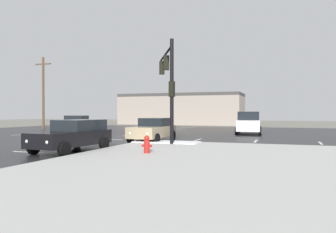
{
  "coord_description": "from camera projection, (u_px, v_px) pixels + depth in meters",
  "views": [
    {
      "loc": [
        11.7,
        -22.94,
        1.97
      ],
      "look_at": [
        1.54,
        6.2,
        1.59
      ],
      "focal_mm": 35.14,
      "sensor_mm": 36.0,
      "label": 1
    }
  ],
  "objects": [
    {
      "name": "ground_plane",
      "position": [
        123.0,
        138.0,
        25.53
      ],
      "size": [
        120.0,
        120.0,
        0.0
      ],
      "primitive_type": "plane",
      "color": "slate"
    },
    {
      "name": "road_asphalt",
      "position": [
        123.0,
        138.0,
        25.53
      ],
      "size": [
        44.0,
        44.0,
        0.02
      ],
      "primitive_type": "cube",
      "color": "#232326",
      "rests_on": "ground_plane"
    },
    {
      "name": "sidewalk_corner",
      "position": [
        292.0,
        173.0,
        10.25
      ],
      "size": [
        18.0,
        18.0,
        0.14
      ],
      "primitive_type": "cube",
      "color": "#B2B2AD",
      "rests_on": "ground_plane"
    },
    {
      "name": "snow_strip_curbside",
      "position": [
        167.0,
        142.0,
        20.11
      ],
      "size": [
        4.0,
        1.6,
        0.06
      ],
      "primitive_type": "cube",
      "color": "white",
      "rests_on": "sidewalk_corner"
    },
    {
      "name": "lane_markings",
      "position": [
        129.0,
        139.0,
        23.84
      ],
      "size": [
        36.15,
        36.15,
        0.01
      ],
      "color": "silver",
      "rests_on": "road_asphalt"
    },
    {
      "name": "traffic_signal_mast",
      "position": [
        168.0,
        77.0,
        20.64
      ],
      "size": [
        2.69,
        5.09,
        6.12
      ],
      "rotation": [
        0.0,
        0.0,
        2.04
      ],
      "color": "black",
      "rests_on": "sidewalk_corner"
    },
    {
      "name": "fire_hydrant",
      "position": [
        147.0,
        144.0,
        14.79
      ],
      "size": [
        0.48,
        0.26,
        0.79
      ],
      "color": "red",
      "rests_on": "sidewalk_corner"
    },
    {
      "name": "strip_building_background",
      "position": [
        182.0,
        109.0,
        55.16
      ],
      "size": [
        20.05,
        8.0,
        5.07
      ],
      "color": "gray",
      "rests_on": "ground_plane"
    },
    {
      "name": "sedan_grey",
      "position": [
        73.0,
        122.0,
        40.56
      ],
      "size": [
        4.54,
        2.03,
        1.58
      ],
      "rotation": [
        0.0,
        0.0,
        3.14
      ],
      "color": "slate",
      "rests_on": "road_asphalt"
    },
    {
      "name": "sedan_tan",
      "position": [
        154.0,
        129.0,
        22.07
      ],
      "size": [
        2.05,
        4.55,
        1.58
      ],
      "rotation": [
        0.0,
        0.0,
        -1.58
      ],
      "color": "tan",
      "rests_on": "road_asphalt"
    },
    {
      "name": "sedan_black",
      "position": [
        74.0,
        135.0,
        16.41
      ],
      "size": [
        2.28,
        4.63,
        1.58
      ],
      "rotation": [
        0.0,
        0.0,
        -1.64
      ],
      "color": "black",
      "rests_on": "road_asphalt"
    },
    {
      "name": "suv_white",
      "position": [
        249.0,
        122.0,
        29.68
      ],
      "size": [
        2.39,
        4.92,
        2.03
      ],
      "rotation": [
        0.0,
        0.0,
        -1.52
      ],
      "color": "white",
      "rests_on": "road_asphalt"
    },
    {
      "name": "utility_pole_far",
      "position": [
        43.0,
        91.0,
        38.85
      ],
      "size": [
        2.2,
        0.28,
        8.5
      ],
      "color": "brown",
      "rests_on": "ground_plane"
    }
  ]
}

